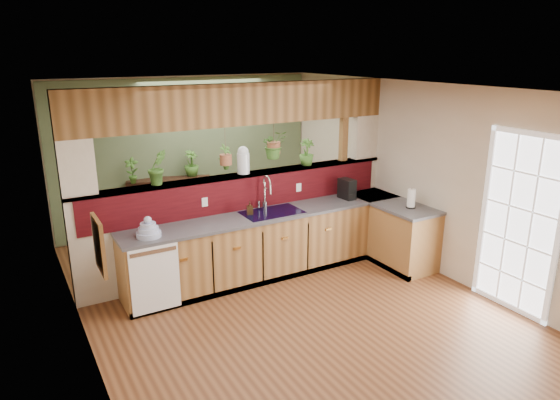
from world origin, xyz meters
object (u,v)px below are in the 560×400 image
shelving_console (171,205)px  paper_towel (411,199)px  soap_dispenser (250,208)px  dish_stack (148,230)px  glass_jar (243,160)px  faucet (266,191)px  coffee_maker (347,190)px

shelving_console → paper_towel: bearing=-30.8°
soap_dispenser → paper_towel: size_ratio=0.61×
dish_stack → soap_dispenser: bearing=6.1°
paper_towel → glass_jar: (-2.01, 1.17, 0.55)m
faucet → coffee_maker: 1.30m
faucet → glass_jar: bearing=135.5°
shelving_console → faucet: bearing=-51.6°
soap_dispenser → shelving_console: 2.30m
coffee_maker → paper_towel: bearing=-62.5°
glass_jar → shelving_console: bearing=103.9°
paper_towel → glass_jar: size_ratio=0.76×
shelving_console → dish_stack: bearing=-92.8°
dish_stack → faucet: bearing=8.0°
soap_dispenser → coffee_maker: (1.58, -0.05, 0.05)m
dish_stack → glass_jar: (1.47, 0.46, 0.60)m
glass_jar → shelving_console: glass_jar is taller
dish_stack → soap_dispenser: (1.40, 0.15, 0.01)m
faucet → paper_towel: bearing=-27.9°
faucet → coffee_maker: size_ratio=1.65×
paper_towel → glass_jar: bearing=149.9°
soap_dispenser → shelving_console: size_ratio=0.13×
dish_stack → soap_dispenser: 1.41m
faucet → shelving_console: (-0.69, 2.12, -0.66)m
soap_dispenser → glass_jar: size_ratio=0.47×
faucet → coffee_maker: (1.29, -0.14, -0.13)m
soap_dispenser → shelving_console: (-0.40, 2.21, -0.49)m
dish_stack → paper_towel: bearing=-11.5°
dish_stack → glass_jar: glass_jar is taller
glass_jar → soap_dispenser: bearing=-102.4°
dish_stack → coffee_maker: 2.99m
glass_jar → paper_towel: bearing=-30.1°
faucet → shelving_console: size_ratio=0.36×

